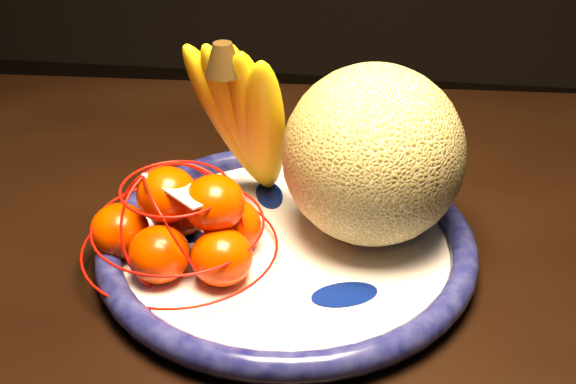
# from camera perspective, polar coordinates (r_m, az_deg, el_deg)

# --- Properties ---
(dining_table) EXTENTS (1.50, 0.94, 0.73)m
(dining_table) POSITION_cam_1_polar(r_m,az_deg,el_deg) (0.79, 4.81, -9.49)
(dining_table) COLOR black
(dining_table) RESTS_ON ground
(fruit_bowl) EXTENTS (0.38, 0.38, 0.03)m
(fruit_bowl) POSITION_cam_1_polar(r_m,az_deg,el_deg) (0.73, -0.11, -4.09)
(fruit_bowl) COLOR white
(fruit_bowl) RESTS_ON dining_table
(cantaloupe) EXTENTS (0.18, 0.18, 0.18)m
(cantaloupe) POSITION_cam_1_polar(r_m,az_deg,el_deg) (0.71, 6.73, 2.93)
(cantaloupe) COLOR olive
(cantaloupe) RESTS_ON fruit_bowl
(banana_bunch) EXTENTS (0.13, 0.13, 0.21)m
(banana_bunch) POSITION_cam_1_polar(r_m,az_deg,el_deg) (0.75, -3.18, 6.09)
(banana_bunch) COLOR #DFC505
(banana_bunch) RESTS_ON fruit_bowl
(mandarin_bag) EXTENTS (0.25, 0.25, 0.12)m
(mandarin_bag) POSITION_cam_1_polar(r_m,az_deg,el_deg) (0.70, -8.28, -2.66)
(mandarin_bag) COLOR #E84000
(mandarin_bag) RESTS_ON fruit_bowl
(price_tag) EXTENTS (0.07, 0.06, 0.01)m
(price_tag) POSITION_cam_1_polar(r_m,az_deg,el_deg) (0.67, -8.68, 0.34)
(price_tag) COLOR white
(price_tag) RESTS_ON mandarin_bag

